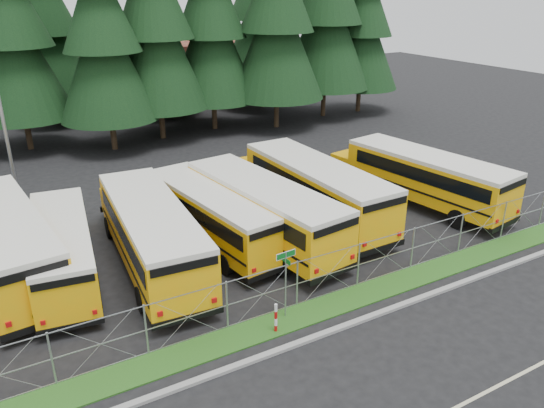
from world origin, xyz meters
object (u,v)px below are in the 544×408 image
at_px(bus_1, 6,244).
at_px(bus_5, 259,211).
at_px(bus_2, 63,250).
at_px(street_sign, 286,270).
at_px(light_standard, 0,105).
at_px(bus_east, 421,179).
at_px(bus_4, 209,216).
at_px(bus_6, 312,190).
at_px(bus_3, 150,235).
at_px(striped_bollard, 276,318).

bearing_deg(bus_1, bus_5, -16.87).
distance_m(bus_2, bus_5, 9.00).
xyz_separation_m(street_sign, light_standard, (-7.49, 18.36, 3.47)).
bearing_deg(bus_east, light_standard, 139.36).
relative_size(bus_4, street_sign, 3.83).
height_order(bus_1, bus_4, bus_1).
bearing_deg(street_sign, bus_6, 50.35).
height_order(bus_3, bus_6, bus_6).
relative_size(street_sign, light_standard, 0.28).
relative_size(bus_1, bus_east, 1.02).
xyz_separation_m(bus_5, bus_6, (3.73, 0.94, 0.04)).
distance_m(bus_2, bus_6, 12.68).
relative_size(bus_5, bus_6, 0.97).
relative_size(street_sign, striped_bollard, 2.34).
distance_m(bus_3, bus_6, 9.16).
bearing_deg(bus_2, bus_3, -5.94).
xyz_separation_m(bus_2, bus_3, (3.56, -0.87, 0.22)).
bearing_deg(bus_6, bus_1, 174.00).
bearing_deg(striped_bollard, bus_4, 83.61).
relative_size(bus_4, striped_bollard, 8.96).
bearing_deg(street_sign, bus_4, 89.25).
bearing_deg(bus_5, striped_bollard, -120.77).
bearing_deg(bus_1, light_standard, 77.39).
bearing_deg(bus_3, bus_east, 2.38).
xyz_separation_m(bus_5, light_standard, (-9.76, 12.06, 3.96)).
xyz_separation_m(bus_6, bus_east, (6.50, -1.38, -0.07)).
bearing_deg(bus_2, bus_6, 7.78).
relative_size(striped_bollard, light_standard, 0.12).
xyz_separation_m(bus_2, bus_4, (6.77, 0.04, 0.09)).
distance_m(bus_2, bus_east, 19.23).
distance_m(bus_3, striped_bollard, 7.45).
bearing_deg(striped_bollard, bus_3, 108.33).
bearing_deg(striped_bollard, bus_east, 26.06).
distance_m(bus_2, striped_bollard, 9.86).
distance_m(bus_6, striped_bollard, 10.46).
relative_size(bus_6, striped_bollard, 10.09).
height_order(bus_3, street_sign, bus_3).
height_order(bus_2, bus_6, bus_6).
bearing_deg(bus_3, bus_6, 9.72).
xyz_separation_m(bus_1, bus_2, (2.04, -1.26, -0.23)).
height_order(bus_4, striped_bollard, bus_4).
bearing_deg(bus_1, street_sign, -49.81).
relative_size(bus_1, bus_6, 0.97).
height_order(bus_1, light_standard, light_standard).
height_order(bus_2, bus_4, bus_4).
height_order(bus_1, bus_east, bus_1).
bearing_deg(bus_2, bus_1, 155.94).
bearing_deg(bus_east, bus_4, 164.86).
height_order(bus_3, bus_5, bus_5).
height_order(street_sign, striped_bollard, street_sign).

